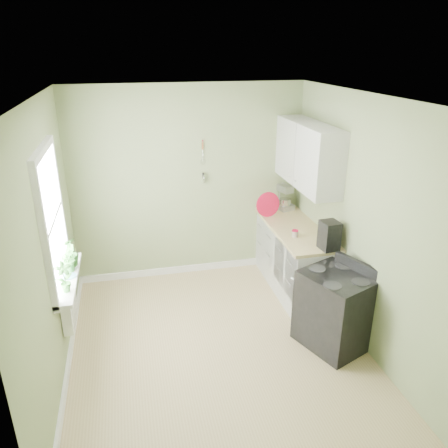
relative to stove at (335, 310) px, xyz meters
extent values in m
cube|color=tan|center=(-1.28, 0.25, -0.45)|extent=(3.20, 3.60, 0.02)
cube|color=white|center=(-1.28, 0.25, 2.27)|extent=(3.20, 3.60, 0.02)
cube|color=#8A9868|center=(-1.28, 2.06, 0.91)|extent=(3.20, 0.02, 2.70)
cube|color=#8A9868|center=(-2.89, 0.25, 0.91)|extent=(0.02, 3.60, 2.70)
cube|color=#8A9868|center=(0.33, 0.25, 0.91)|extent=(0.02, 3.60, 2.70)
cube|color=silver|center=(0.02, 1.25, 0.00)|extent=(0.60, 1.60, 0.87)
cube|color=tan|center=(0.01, 1.25, 0.45)|extent=(0.64, 1.60, 0.04)
cube|color=silver|center=(0.15, 1.35, 1.41)|extent=(0.35, 1.40, 0.80)
cube|color=white|center=(-2.87, 0.55, 1.11)|extent=(0.02, 1.00, 1.30)
cube|color=white|center=(-2.85, 0.55, 1.80)|extent=(0.06, 1.14, 0.07)
cube|color=white|center=(-2.85, 0.55, 0.43)|extent=(0.06, 1.14, 0.07)
cube|color=white|center=(-2.85, 0.55, 1.11)|extent=(0.04, 1.00, 0.04)
cube|color=white|center=(-2.79, 0.55, 0.44)|extent=(0.18, 1.14, 0.04)
cube|color=white|center=(-2.82, 0.50, 0.11)|extent=(0.12, 0.50, 0.35)
cylinder|color=tan|center=(-1.08, 2.03, 1.44)|extent=(0.02, 0.02, 0.10)
cylinder|color=silver|center=(-1.08, 2.03, 1.32)|extent=(0.01, 0.01, 0.16)
cylinder|color=silver|center=(-1.08, 2.03, 0.98)|extent=(0.01, 0.14, 0.14)
cube|color=black|center=(0.00, 0.00, -0.02)|extent=(0.83, 0.88, 0.83)
cube|color=black|center=(0.00, 0.00, 0.41)|extent=(0.83, 0.88, 0.03)
cube|color=black|center=(0.27, 0.00, 0.48)|extent=(0.32, 0.67, 0.13)
cylinder|color=#B2B2B7|center=(-0.31, 0.00, 0.30)|extent=(0.24, 0.54, 0.02)
cube|color=#A22112|center=(-0.31, 0.09, 0.14)|extent=(0.10, 0.20, 0.35)
cube|color=#B2B2B7|center=(0.10, 1.97, 0.51)|extent=(0.28, 0.34, 0.08)
cube|color=#B2B2B7|center=(0.10, 2.10, 0.65)|extent=(0.14, 0.11, 0.22)
cube|color=#B2B2B7|center=(0.10, 1.99, 0.78)|extent=(0.22, 0.33, 0.10)
sphere|color=#B2B2B7|center=(0.10, 2.10, 0.81)|extent=(0.12, 0.12, 0.12)
cylinder|color=silver|center=(0.10, 1.91, 0.57)|extent=(0.17, 0.17, 0.14)
cylinder|color=silver|center=(-0.21, 1.97, 0.54)|extent=(0.10, 0.10, 0.14)
cone|color=silver|center=(-0.21, 1.97, 0.63)|extent=(0.10, 0.10, 0.04)
cylinder|color=silver|center=(-0.29, 1.97, 0.56)|extent=(0.10, 0.05, 0.07)
cube|color=black|center=(0.14, 0.55, 0.64)|extent=(0.22, 0.24, 0.34)
cylinder|color=black|center=(0.11, 0.55, 0.54)|extent=(0.11, 0.11, 0.12)
cylinder|color=#B30D2E|center=(-0.23, 1.72, 0.65)|extent=(0.36, 0.11, 0.35)
cylinder|color=#B9A393|center=(-0.12, 0.97, 0.51)|extent=(0.08, 0.08, 0.08)
cylinder|color=#B30D2E|center=(-0.12, 0.97, 0.55)|extent=(0.08, 0.08, 0.01)
imported|color=#2E6B26|center=(-2.78, 0.24, 0.62)|extent=(0.20, 0.18, 0.32)
imported|color=#2E6B26|center=(-2.78, 0.69, 0.61)|extent=(0.15, 0.18, 0.29)
imported|color=#2E6B26|center=(-2.78, 0.80, 0.62)|extent=(0.25, 0.25, 0.32)
camera|label=1|loc=(-2.10, -3.70, 2.69)|focal=35.00mm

